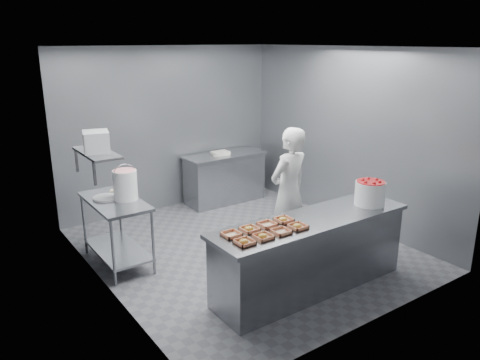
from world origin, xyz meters
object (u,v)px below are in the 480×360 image
strawberry_tub (370,192)px  service_counter (311,254)px  back_counter (225,178)px  tray_1 (263,236)px  tray_0 (244,242)px  worker (289,192)px  tray_3 (298,226)px  prep_table (116,222)px  tray_5 (249,229)px  tray_2 (281,231)px  tray_7 (284,220)px  appliance (96,142)px  tray_6 (267,224)px  tray_4 (231,234)px  glaze_bucket (125,184)px

strawberry_tub → service_counter: bearing=176.3°
back_counter → tray_1: size_ratio=8.01×
tray_0 → worker: size_ratio=0.11×
back_counter → tray_3: size_ratio=8.01×
prep_table → tray_0: tray_0 is taller
tray_3 → worker: bearing=53.7°
tray_5 → strawberry_tub: bearing=-5.9°
tray_2 → strawberry_tub: strawberry_tub is taller
prep_table → tray_3: 2.47m
back_counter → tray_5: 3.60m
tray_3 → strawberry_tub: bearing=2.8°
tray_3 → tray_7: 0.24m
service_counter → tray_7: (-0.34, 0.12, 0.47)m
tray_1 → appliance: 2.42m
back_counter → tray_5: bearing=-118.7°
tray_3 → tray_6: size_ratio=1.00×
tray_2 → back_counter: bearing=66.4°
tray_5 → tray_3: bearing=-26.6°
back_counter → tray_7: tray_7 is taller
worker → back_counter: bearing=-110.3°
tray_2 → tray_3: bearing=-0.0°
tray_7 → tray_1: bearing=-153.4°
tray_4 → prep_table: bearing=108.1°
tray_3 → tray_7: size_ratio=1.00×
strawberry_tub → tray_0: bearing=-178.2°
service_counter → tray_5: 0.95m
tray_1 → tray_5: (0.00, 0.24, 0.00)m
tray_7 → strawberry_tub: 1.27m
prep_table → tray_6: tray_6 is taller
tray_6 → worker: size_ratio=0.11×
tray_5 → appliance: (-1.00, 1.82, 0.77)m
prep_table → tray_4: 1.95m
tray_4 → appliance: 2.12m
tray_4 → service_counter: bearing=-6.5°
tray_4 → tray_7: tray_7 is taller
strawberry_tub → glaze_bucket: bearing=141.2°
tray_1 → strawberry_tub: 1.74m
tray_1 → tray_3: 0.48m
tray_7 → worker: bearing=46.4°
tray_5 → strawberry_tub: size_ratio=0.50×
tray_3 → tray_1: bearing=180.0°
back_counter → tray_6: size_ratio=8.01×
tray_1 → appliance: (-1.00, 2.06, 0.77)m
glaze_bucket → tray_0: bearing=-77.3°
service_counter → glaze_bucket: 2.51m
tray_6 → glaze_bucket: (-0.94, 1.77, 0.18)m
tray_0 → tray_2: (0.48, 0.00, -0.00)m
appliance → service_counter: bearing=-31.5°
tray_2 → appliance: 2.53m
prep_table → tray_0: bearing=-74.0°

